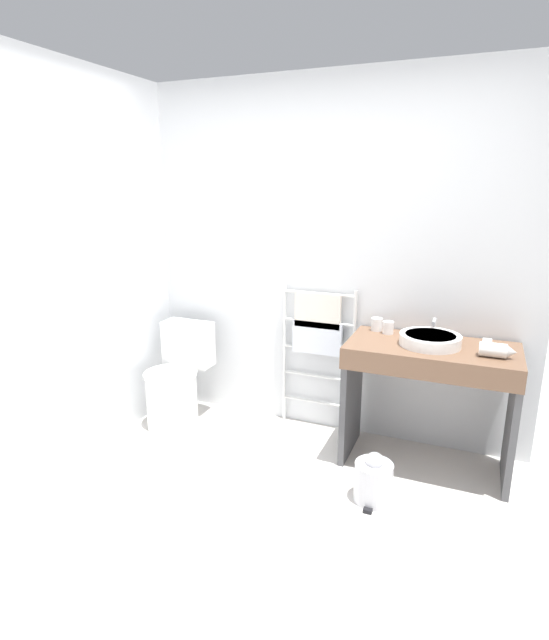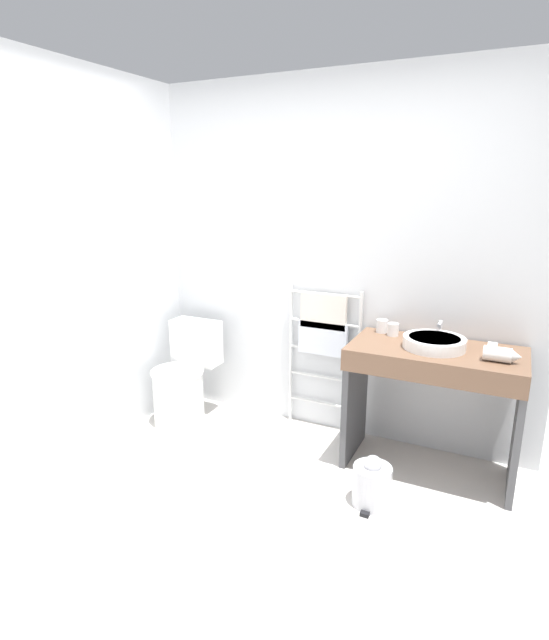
{
  "view_description": "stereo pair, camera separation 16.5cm",
  "coord_description": "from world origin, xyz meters",
  "views": [
    {
      "loc": [
        1.03,
        -1.82,
        1.8
      ],
      "look_at": [
        -0.05,
        0.76,
        1.04
      ],
      "focal_mm": 28.0,
      "sensor_mm": 36.0,
      "label": 1
    },
    {
      "loc": [
        1.18,
        -1.75,
        1.8
      ],
      "look_at": [
        -0.05,
        0.76,
        1.04
      ],
      "focal_mm": 28.0,
      "sensor_mm": 36.0,
      "label": 2
    }
  ],
  "objects": [
    {
      "name": "wall_back",
      "position": [
        0.0,
        1.63,
        1.27
      ],
      "size": [
        2.92,
        0.12,
        2.53
      ],
      "primitive_type": "cube",
      "color": "silver",
      "rests_on": "ground_plane"
    },
    {
      "name": "ground_plane",
      "position": [
        0.0,
        0.0,
        0.0
      ],
      "size": [
        12.0,
        12.0,
        0.0
      ],
      "primitive_type": "plane",
      "color": "silver"
    },
    {
      "name": "towel_radiator",
      "position": [
        -0.03,
        1.52,
        0.76
      ],
      "size": [
        0.56,
        0.06,
        1.09
      ],
      "color": "silver",
      "rests_on": "ground_plane"
    },
    {
      "name": "trash_bin",
      "position": [
        0.57,
        0.76,
        0.13
      ],
      "size": [
        0.22,
        0.26,
        0.31
      ],
      "color": "silver",
      "rests_on": "ground_plane"
    },
    {
      "name": "wall_side",
      "position": [
        -1.4,
        0.78,
        1.27
      ],
      "size": [
        0.12,
        2.32,
        2.53
      ],
      "primitive_type": "cube",
      "color": "silver",
      "rests_on": "ground_plane"
    },
    {
      "name": "sink_basin",
      "position": [
        0.78,
        1.27,
        0.87
      ],
      "size": [
        0.37,
        0.37,
        0.07
      ],
      "color": "white",
      "rests_on": "vanity_counter"
    },
    {
      "name": "toilet",
      "position": [
        -1.05,
        1.18,
        0.32
      ],
      "size": [
        0.4,
        0.55,
        0.77
      ],
      "color": "white",
      "rests_on": "ground_plane"
    },
    {
      "name": "hair_dryer",
      "position": [
        1.15,
        1.2,
        0.88
      ],
      "size": [
        0.2,
        0.17,
        0.09
      ],
      "color": "white",
      "rests_on": "vanity_counter"
    },
    {
      "name": "cup_near_wall",
      "position": [
        0.41,
        1.47,
        0.88
      ],
      "size": [
        0.08,
        0.08,
        0.09
      ],
      "color": "white",
      "rests_on": "vanity_counter"
    },
    {
      "name": "vanity_counter",
      "position": [
        0.8,
        1.26,
        0.57
      ],
      "size": [
        1.04,
        0.55,
        0.83
      ],
      "color": "brown",
      "rests_on": "ground_plane"
    },
    {
      "name": "faucet",
      "position": [
        0.78,
        1.47,
        0.91
      ],
      "size": [
        0.02,
        0.1,
        0.12
      ],
      "color": "silver",
      "rests_on": "vanity_counter"
    },
    {
      "name": "cup_near_edge",
      "position": [
        0.49,
        1.43,
        0.88
      ],
      "size": [
        0.07,
        0.07,
        0.08
      ],
      "color": "white",
      "rests_on": "vanity_counter"
    }
  ]
}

